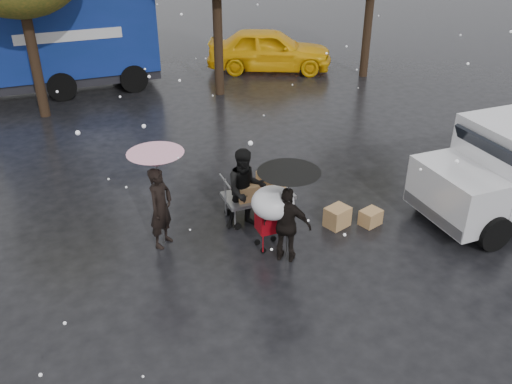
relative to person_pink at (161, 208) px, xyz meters
name	(u,v)px	position (x,y,z in m)	size (l,w,h in m)	color
ground	(259,261)	(1.59, -1.29, -0.86)	(90.00, 90.00, 0.00)	black
person_pink	(161,208)	(0.00, 0.00, 0.00)	(0.63, 0.41, 1.73)	black
person_middle	(246,189)	(1.83, 0.03, 0.04)	(0.88, 0.69, 1.81)	black
person_black	(287,225)	(2.13, -1.42, -0.07)	(0.93, 0.39, 1.59)	black
umbrella_pink	(156,160)	(0.00, 0.00, 1.06)	(1.10, 1.10, 2.08)	#4C4C4C
umbrella_black	(289,179)	(2.13, -1.42, 0.93)	(1.18, 1.18, 1.94)	#4C4C4C
vendor_cart	(262,188)	(2.29, 0.26, -0.14)	(1.52, 0.80, 1.27)	slate
shopping_cart	(272,206)	(1.97, -1.06, 0.20)	(0.84, 0.84, 1.46)	#A30913
blue_truck	(43,43)	(-1.56, 11.23, 0.89)	(8.30, 2.60, 3.50)	navy
box_ground_near	(337,217)	(3.67, -0.70, -0.64)	(0.50, 0.40, 0.45)	#9C7A44
box_ground_far	(371,217)	(4.38, -0.92, -0.69)	(0.44, 0.34, 0.34)	#9C7A44
yellow_taxi	(270,50)	(6.93, 10.81, -0.02)	(2.00, 4.96, 1.69)	yellow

